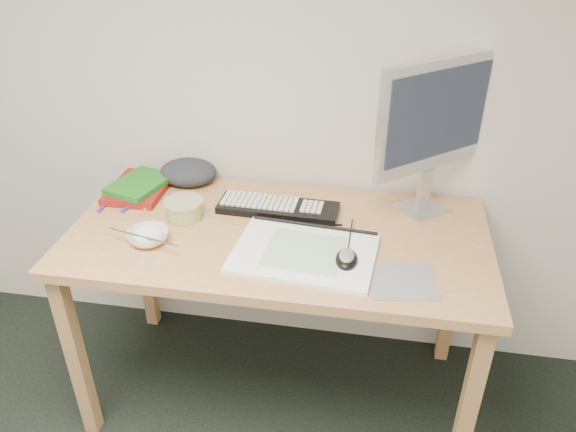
{
  "coord_description": "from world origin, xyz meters",
  "views": [
    {
      "loc": [
        0.61,
        -0.12,
        1.76
      ],
      "look_at": [
        0.34,
        1.41,
        0.83
      ],
      "focal_mm": 35.0,
      "sensor_mm": 36.0,
      "label": 1
    }
  ],
  "objects_px": {
    "keyboard": "(278,208)",
    "rice_bowl": "(148,237)",
    "sketchpad": "(304,253)",
    "desk": "(278,253)",
    "monitor": "(434,120)"
  },
  "relations": [
    {
      "from": "sketchpad",
      "to": "keyboard",
      "type": "xyz_separation_m",
      "value": [
        -0.13,
        0.25,
        0.01
      ]
    },
    {
      "from": "keyboard",
      "to": "rice_bowl",
      "type": "height_order",
      "value": "rice_bowl"
    },
    {
      "from": "keyboard",
      "to": "rice_bowl",
      "type": "distance_m",
      "value": 0.46
    },
    {
      "from": "desk",
      "to": "monitor",
      "type": "distance_m",
      "value": 0.68
    },
    {
      "from": "desk",
      "to": "rice_bowl",
      "type": "distance_m",
      "value": 0.44
    },
    {
      "from": "monitor",
      "to": "sketchpad",
      "type": "bearing_deg",
      "value": -177.57
    },
    {
      "from": "desk",
      "to": "sketchpad",
      "type": "distance_m",
      "value": 0.18
    },
    {
      "from": "sketchpad",
      "to": "keyboard",
      "type": "bearing_deg",
      "value": 122.27
    },
    {
      "from": "desk",
      "to": "keyboard",
      "type": "bearing_deg",
      "value": 100.33
    },
    {
      "from": "sketchpad",
      "to": "keyboard",
      "type": "relative_size",
      "value": 1.04
    },
    {
      "from": "monitor",
      "to": "rice_bowl",
      "type": "distance_m",
      "value": 1.01
    },
    {
      "from": "keyboard",
      "to": "sketchpad",
      "type": "bearing_deg",
      "value": -60.39
    },
    {
      "from": "keyboard",
      "to": "monitor",
      "type": "height_order",
      "value": "monitor"
    },
    {
      "from": "monitor",
      "to": "rice_bowl",
      "type": "xyz_separation_m",
      "value": [
        -0.88,
        -0.37,
        -0.32
      ]
    },
    {
      "from": "keyboard",
      "to": "monitor",
      "type": "bearing_deg",
      "value": 13.58
    }
  ]
}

